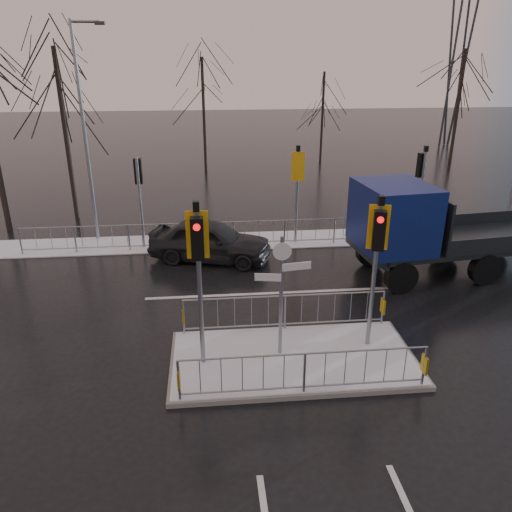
{
  "coord_description": "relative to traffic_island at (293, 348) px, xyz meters",
  "views": [
    {
      "loc": [
        -1.94,
        -10.29,
        7.05
      ],
      "look_at": [
        -0.66,
        2.57,
        1.8
      ],
      "focal_mm": 35.0,
      "sensor_mm": 36.0,
      "label": 1
    }
  ],
  "objects": [
    {
      "name": "far_kerb_fixtures",
      "position": [
        0.31,
        8.08,
        0.63
      ],
      "size": [
        18.0,
        0.65,
        3.83
      ],
      "color": "gray",
      "rests_on": "ground"
    },
    {
      "name": "tree_far_a",
      "position": [
        -1.99,
        21.99,
        4.43
      ],
      "size": [
        3.75,
        3.75,
        7.08
      ],
      "color": "black",
      "rests_on": "ground"
    },
    {
      "name": "street_lamp_left",
      "position": [
        -6.42,
        9.49,
        4.1
      ],
      "size": [
        1.25,
        0.18,
        8.2
      ],
      "color": "gray",
      "rests_on": "ground"
    },
    {
      "name": "snow_verge",
      "position": [
        0.01,
        8.59,
        -0.37
      ],
      "size": [
        30.0,
        2.0,
        0.04
      ],
      "primitive_type": "cube",
      "color": "white",
      "rests_on": "ground"
    },
    {
      "name": "tree_near_b",
      "position": [
        -7.99,
        12.49,
        4.76
      ],
      "size": [
        4.0,
        4.0,
        7.55
      ],
      "color": "black",
      "rests_on": "ground"
    },
    {
      "name": "ground",
      "position": [
        0.01,
        -0.01,
        -0.39
      ],
      "size": [
        120.0,
        120.0,
        0.0
      ],
      "primitive_type": "plane",
      "color": "black",
      "rests_on": "ground"
    },
    {
      "name": "car_far_lane",
      "position": [
        -1.91,
        6.79,
        0.36
      ],
      "size": [
        4.73,
        3.0,
        1.5
      ],
      "primitive_type": "imported",
      "rotation": [
        0.0,
        0.0,
        1.27
      ],
      "color": "black",
      "rests_on": "ground"
    },
    {
      "name": "lane_markings",
      "position": [
        0.01,
        -0.34,
        -0.39
      ],
      "size": [
        8.0,
        11.38,
        0.01
      ],
      "color": "silver",
      "rests_on": "ground"
    },
    {
      "name": "flatbed_truck",
      "position": [
        5.0,
        4.69,
        1.34
      ],
      "size": [
        7.26,
        3.34,
        3.25
      ],
      "color": "black",
      "rests_on": "ground"
    },
    {
      "name": "tree_far_c",
      "position": [
        14.01,
        20.99,
        4.76
      ],
      "size": [
        4.0,
        4.0,
        7.55
      ],
      "color": "black",
      "rests_on": "ground"
    },
    {
      "name": "tree_far_b",
      "position": [
        6.01,
        23.99,
        3.79
      ],
      "size": [
        3.25,
        3.25,
        6.14
      ],
      "color": "black",
      "rests_on": "ground"
    },
    {
      "name": "traffic_island",
      "position": [
        0.0,
        0.0,
        0.0
      ],
      "size": [
        6.0,
        3.04,
        4.15
      ],
      "color": "slate",
      "rests_on": "ground"
    }
  ]
}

